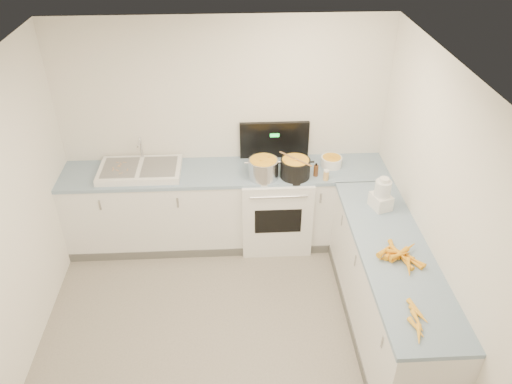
{
  "coord_description": "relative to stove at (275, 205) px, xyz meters",
  "views": [
    {
      "loc": [
        0.08,
        -2.9,
        3.71
      ],
      "look_at": [
        0.3,
        1.1,
        1.05
      ],
      "focal_mm": 35.0,
      "sensor_mm": 36.0,
      "label": 1
    }
  ],
  "objects": [
    {
      "name": "black_pot",
      "position": [
        0.18,
        -0.15,
        0.56
      ],
      "size": [
        0.31,
        0.31,
        0.22
      ],
      "primitive_type": "cylinder",
      "rotation": [
        0.0,
        0.0,
        -0.01
      ],
      "color": "black",
      "rests_on": "stove"
    },
    {
      "name": "wall_right",
      "position": [
        1.2,
        -1.69,
        0.78
      ],
      "size": [
        0.0,
        4.0,
        2.5
      ],
      "primitive_type": null,
      "rotation": [
        1.57,
        0.0,
        -1.57
      ],
      "color": "white",
      "rests_on": "ground"
    },
    {
      "name": "ceiling",
      "position": [
        -0.55,
        -1.69,
        2.03
      ],
      "size": [
        3.5,
        4.0,
        0.0
      ],
      "primitive_type": null,
      "rotation": [
        3.14,
        0.0,
        0.0
      ],
      "color": "white",
      "rests_on": "ground"
    },
    {
      "name": "peelings",
      "position": [
        -1.66,
        0.01,
        0.54
      ],
      "size": [
        0.17,
        0.26,
        0.01
      ],
      "color": "tan",
      "rests_on": "sink"
    },
    {
      "name": "steel_pot",
      "position": [
        -0.15,
        -0.14,
        0.56
      ],
      "size": [
        0.4,
        0.4,
        0.23
      ],
      "primitive_type": "cylinder",
      "rotation": [
        0.0,
        0.0,
        0.35
      ],
      "color": "silver",
      "rests_on": "stove"
    },
    {
      "name": "spice_jar",
      "position": [
        0.5,
        -0.23,
        0.52
      ],
      "size": [
        0.06,
        0.06,
        0.1
      ],
      "primitive_type": "cylinder",
      "color": "#E5B266",
      "rests_on": "counter_back"
    },
    {
      "name": "stove",
      "position": [
        0.0,
        0.0,
        0.0
      ],
      "size": [
        0.76,
        0.65,
        1.36
      ],
      "color": "white",
      "rests_on": "ground"
    },
    {
      "name": "wall_back",
      "position": [
        -0.55,
        0.31,
        0.78
      ],
      "size": [
        3.5,
        0.0,
        2.5
      ],
      "primitive_type": null,
      "rotation": [
        1.57,
        0.0,
        0.0
      ],
      "color": "white",
      "rests_on": "ground"
    },
    {
      "name": "floor",
      "position": [
        -0.55,
        -1.69,
        -0.47
      ],
      "size": [
        3.5,
        4.0,
        0.0
      ],
      "primitive_type": null,
      "color": "gray",
      "rests_on": "ground"
    },
    {
      "name": "mixing_bowl",
      "position": [
        0.6,
        0.05,
        0.52
      ],
      "size": [
        0.29,
        0.29,
        0.11
      ],
      "primitive_type": "cylinder",
      "rotation": [
        0.0,
        0.0,
        0.31
      ],
      "color": "white",
      "rests_on": "counter_back"
    },
    {
      "name": "peeled_carrots",
      "position": [
        0.82,
        -2.18,
        0.49
      ],
      "size": [
        0.16,
        0.42,
        0.04
      ],
      "color": "yellow",
      "rests_on": "counter_right"
    },
    {
      "name": "counter_back",
      "position": [
        -0.55,
        0.01,
        -0.0
      ],
      "size": [
        3.5,
        0.62,
        0.94
      ],
      "color": "white",
      "rests_on": "ground"
    },
    {
      "name": "counter_right",
      "position": [
        0.9,
        -1.39,
        -0.0
      ],
      "size": [
        0.62,
        2.2,
        0.94
      ],
      "color": "white",
      "rests_on": "ground"
    },
    {
      "name": "food_processor",
      "position": [
        0.93,
        -0.75,
        0.61
      ],
      "size": [
        0.21,
        0.24,
        0.33
      ],
      "color": "white",
      "rests_on": "counter_right"
    },
    {
      "name": "carrot_pile",
      "position": [
        0.89,
        -1.49,
        0.5
      ],
      "size": [
        0.38,
        0.46,
        0.08
      ],
      "color": "#FFAC1F",
      "rests_on": "counter_right"
    },
    {
      "name": "sink",
      "position": [
        -1.45,
        0.02,
        0.5
      ],
      "size": [
        0.86,
        0.52,
        0.31
      ],
      "color": "white",
      "rests_on": "counter_back"
    },
    {
      "name": "extract_bottle",
      "position": [
        0.4,
        -0.14,
        0.53
      ],
      "size": [
        0.05,
        0.05,
        0.12
      ],
      "primitive_type": "cylinder",
      "color": "#593319",
      "rests_on": "counter_back"
    },
    {
      "name": "wooden_spoon",
      "position": [
        0.18,
        -0.15,
        0.68
      ],
      "size": [
        0.31,
        0.32,
        0.02
      ],
      "primitive_type": "cylinder",
      "rotation": [
        1.57,
        0.0,
        0.75
      ],
      "color": "#AD7A47",
      "rests_on": "black_pot"
    }
  ]
}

